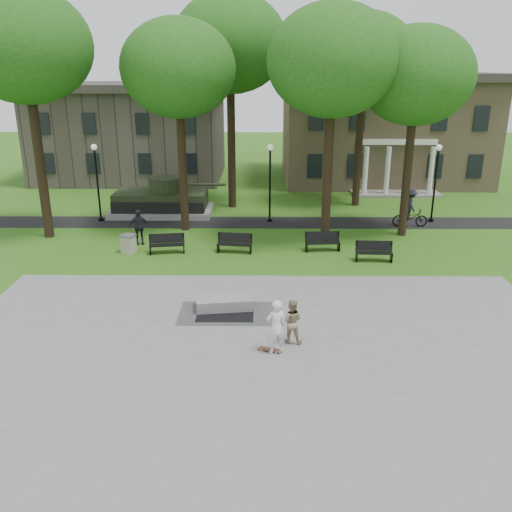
% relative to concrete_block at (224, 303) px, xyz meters
% --- Properties ---
extents(ground, '(120.00, 120.00, 0.00)m').
position_rel_concrete_block_xyz_m(ground, '(1.49, 0.52, -0.24)').
color(ground, '#2F6117').
rests_on(ground, ground).
extents(plaza, '(22.00, 16.00, 0.02)m').
position_rel_concrete_block_xyz_m(plaza, '(1.49, -4.48, -0.23)').
color(plaza, gray).
rests_on(plaza, ground).
extents(footpath, '(44.00, 2.60, 0.01)m').
position_rel_concrete_block_xyz_m(footpath, '(1.49, 12.52, -0.24)').
color(footpath, black).
rests_on(footpath, ground).
extents(building_right, '(17.00, 12.00, 8.60)m').
position_rel_concrete_block_xyz_m(building_right, '(11.49, 26.52, 4.10)').
color(building_right, '#9E8460').
rests_on(building_right, ground).
extents(building_left, '(15.00, 10.00, 7.20)m').
position_rel_concrete_block_xyz_m(building_left, '(-9.51, 27.02, 3.35)').
color(building_left, '#4C443D').
rests_on(building_left, ground).
extents(tree_0, '(6.80, 6.80, 12.97)m').
position_rel_concrete_block_xyz_m(tree_0, '(-10.51, 9.52, 9.78)').
color(tree_0, black).
rests_on(tree_0, ground).
extents(tree_1, '(6.20, 6.20, 11.63)m').
position_rel_concrete_block_xyz_m(tree_1, '(-3.01, 11.02, 8.71)').
color(tree_1, black).
rests_on(tree_1, ground).
extents(tree_2, '(6.60, 6.60, 12.16)m').
position_rel_concrete_block_xyz_m(tree_2, '(4.99, 9.02, 9.07)').
color(tree_2, black).
rests_on(tree_2, ground).
extents(tree_3, '(6.00, 6.00, 11.19)m').
position_rel_concrete_block_xyz_m(tree_3, '(9.49, 10.02, 8.35)').
color(tree_3, black).
rests_on(tree_3, ground).
extents(tree_4, '(7.20, 7.20, 13.50)m').
position_rel_concrete_block_xyz_m(tree_4, '(-0.51, 16.52, 10.15)').
color(tree_4, black).
rests_on(tree_4, ground).
extents(tree_5, '(6.40, 6.40, 12.44)m').
position_rel_concrete_block_xyz_m(tree_5, '(7.99, 17.02, 9.42)').
color(tree_5, black).
rests_on(tree_5, ground).
extents(lamp_left, '(0.36, 0.36, 4.73)m').
position_rel_concrete_block_xyz_m(lamp_left, '(-8.51, 12.82, 2.55)').
color(lamp_left, black).
rests_on(lamp_left, ground).
extents(lamp_mid, '(0.36, 0.36, 4.73)m').
position_rel_concrete_block_xyz_m(lamp_mid, '(1.99, 12.82, 2.55)').
color(lamp_mid, black).
rests_on(lamp_mid, ground).
extents(lamp_right, '(0.36, 0.36, 4.73)m').
position_rel_concrete_block_xyz_m(lamp_right, '(11.99, 12.82, 2.55)').
color(lamp_right, black).
rests_on(lamp_right, ground).
extents(tank_monument, '(7.45, 3.40, 2.40)m').
position_rel_concrete_block_xyz_m(tank_monument, '(-4.96, 14.52, 0.61)').
color(tank_monument, gray).
rests_on(tank_monument, ground).
extents(puddle, '(2.20, 1.20, 0.00)m').
position_rel_concrete_block_xyz_m(puddle, '(0.07, -0.70, -0.22)').
color(puddle, black).
rests_on(puddle, plaza).
extents(concrete_block, '(2.31, 1.29, 0.45)m').
position_rel_concrete_block_xyz_m(concrete_block, '(0.00, 0.00, 0.00)').
color(concrete_block, gray).
rests_on(concrete_block, plaza).
extents(skateboard, '(0.80, 0.47, 0.07)m').
position_rel_concrete_block_xyz_m(skateboard, '(1.76, -3.45, -0.19)').
color(skateboard, brown).
rests_on(skateboard, plaza).
extents(skateboarder, '(0.81, 0.66, 1.91)m').
position_rel_concrete_block_xyz_m(skateboarder, '(1.96, -3.51, 0.73)').
color(skateboarder, silver).
rests_on(skateboarder, plaza).
extents(friend_watching, '(0.87, 0.74, 1.60)m').
position_rel_concrete_block_xyz_m(friend_watching, '(2.51, -2.79, 0.58)').
color(friend_watching, '#94855F').
rests_on(friend_watching, plaza).
extents(pedestrian_walker, '(1.21, 0.76, 1.91)m').
position_rel_concrete_block_xyz_m(pedestrian_walker, '(-5.11, 8.20, 0.71)').
color(pedestrian_walker, black).
rests_on(pedestrian_walker, ground).
extents(cyclist, '(2.09, 1.19, 2.26)m').
position_rel_concrete_block_xyz_m(cyclist, '(10.37, 11.74, 0.68)').
color(cyclist, black).
rests_on(cyclist, ground).
extents(park_bench_0, '(1.85, 0.79, 1.00)m').
position_rel_concrete_block_xyz_m(park_bench_0, '(-3.36, 6.76, 0.28)').
color(park_bench_0, black).
rests_on(park_bench_0, ground).
extents(park_bench_1, '(1.84, 0.75, 1.00)m').
position_rel_concrete_block_xyz_m(park_bench_1, '(0.09, 6.90, 0.28)').
color(park_bench_1, black).
rests_on(park_bench_1, ground).
extents(park_bench_2, '(1.83, 0.68, 1.00)m').
position_rel_concrete_block_xyz_m(park_bench_2, '(4.66, 7.20, 0.28)').
color(park_bench_2, black).
rests_on(park_bench_2, ground).
extents(park_bench_3, '(1.82, 0.61, 1.00)m').
position_rel_concrete_block_xyz_m(park_bench_3, '(7.02, 5.63, 0.28)').
color(park_bench_3, black).
rests_on(park_bench_3, ground).
extents(trash_bin, '(0.87, 0.87, 0.96)m').
position_rel_concrete_block_xyz_m(trash_bin, '(-5.37, 6.78, 0.24)').
color(trash_bin, '#A89C8A').
rests_on(trash_bin, ground).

